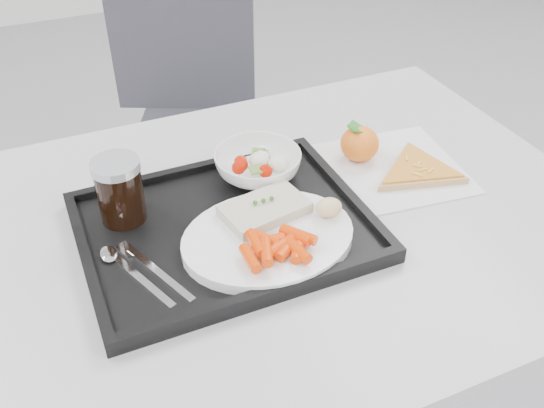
{
  "coord_description": "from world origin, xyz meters",
  "views": [
    {
      "loc": [
        -0.27,
        -0.42,
        1.38
      ],
      "look_at": [
        0.05,
        0.31,
        0.77
      ],
      "focal_mm": 40.0,
      "sensor_mm": 36.0,
      "label": 1
    }
  ],
  "objects_px": {
    "chair": "(197,102)",
    "dinner_plate": "(268,238)",
    "table": "(249,255)",
    "tangerine": "(360,144)",
    "salad_bowl": "(258,165)",
    "pizza_slice": "(418,170)",
    "tray": "(225,228)",
    "cola_glass": "(120,190)"
  },
  "relations": [
    {
      "from": "table",
      "to": "tangerine",
      "type": "xyz_separation_m",
      "value": [
        0.26,
        0.1,
        0.1
      ]
    },
    {
      "from": "table",
      "to": "dinner_plate",
      "type": "relative_size",
      "value": 4.44
    },
    {
      "from": "table",
      "to": "dinner_plate",
      "type": "distance_m",
      "value": 0.11
    },
    {
      "from": "table",
      "to": "tray",
      "type": "distance_m",
      "value": 0.09
    },
    {
      "from": "tray",
      "to": "dinner_plate",
      "type": "bearing_deg",
      "value": -54.85
    },
    {
      "from": "tray",
      "to": "salad_bowl",
      "type": "height_order",
      "value": "salad_bowl"
    },
    {
      "from": "dinner_plate",
      "to": "pizza_slice",
      "type": "distance_m",
      "value": 0.34
    },
    {
      "from": "table",
      "to": "chair",
      "type": "height_order",
      "value": "chair"
    },
    {
      "from": "cola_glass",
      "to": "pizza_slice",
      "type": "distance_m",
      "value": 0.53
    },
    {
      "from": "tray",
      "to": "salad_bowl",
      "type": "bearing_deg",
      "value": 46.44
    },
    {
      "from": "tray",
      "to": "dinner_plate",
      "type": "height_order",
      "value": "dinner_plate"
    },
    {
      "from": "table",
      "to": "dinner_plate",
      "type": "height_order",
      "value": "dinner_plate"
    },
    {
      "from": "tray",
      "to": "tangerine",
      "type": "relative_size",
      "value": 5.48
    },
    {
      "from": "table",
      "to": "tray",
      "type": "height_order",
      "value": "tray"
    },
    {
      "from": "pizza_slice",
      "to": "tangerine",
      "type": "bearing_deg",
      "value": 130.24
    },
    {
      "from": "salad_bowl",
      "to": "tangerine",
      "type": "distance_m",
      "value": 0.2
    },
    {
      "from": "chair",
      "to": "salad_bowl",
      "type": "xyz_separation_m",
      "value": [
        -0.11,
        -0.72,
        0.25
      ]
    },
    {
      "from": "table",
      "to": "pizza_slice",
      "type": "relative_size",
      "value": 5.07
    },
    {
      "from": "table",
      "to": "cola_glass",
      "type": "xyz_separation_m",
      "value": [
        -0.18,
        0.08,
        0.14
      ]
    },
    {
      "from": "dinner_plate",
      "to": "pizza_slice",
      "type": "relative_size",
      "value": 1.14
    },
    {
      "from": "salad_bowl",
      "to": "chair",
      "type": "bearing_deg",
      "value": 81.7
    },
    {
      "from": "chair",
      "to": "tangerine",
      "type": "relative_size",
      "value": 11.32
    },
    {
      "from": "chair",
      "to": "pizza_slice",
      "type": "distance_m",
      "value": 0.86
    },
    {
      "from": "dinner_plate",
      "to": "tangerine",
      "type": "relative_size",
      "value": 3.29
    },
    {
      "from": "tray",
      "to": "cola_glass",
      "type": "height_order",
      "value": "cola_glass"
    },
    {
      "from": "dinner_plate",
      "to": "tangerine",
      "type": "xyz_separation_m",
      "value": [
        0.26,
        0.17,
        0.01
      ]
    },
    {
      "from": "pizza_slice",
      "to": "tray",
      "type": "bearing_deg",
      "value": -178.03
    },
    {
      "from": "tray",
      "to": "pizza_slice",
      "type": "height_order",
      "value": "tray"
    },
    {
      "from": "chair",
      "to": "dinner_plate",
      "type": "height_order",
      "value": "chair"
    },
    {
      "from": "cola_glass",
      "to": "tangerine",
      "type": "distance_m",
      "value": 0.45
    },
    {
      "from": "dinner_plate",
      "to": "salad_bowl",
      "type": "relative_size",
      "value": 1.78
    },
    {
      "from": "cola_glass",
      "to": "tray",
      "type": "bearing_deg",
      "value": -30.88
    },
    {
      "from": "pizza_slice",
      "to": "table",
      "type": "bearing_deg",
      "value": -178.46
    },
    {
      "from": "chair",
      "to": "cola_glass",
      "type": "height_order",
      "value": "chair"
    },
    {
      "from": "tray",
      "to": "salad_bowl",
      "type": "xyz_separation_m",
      "value": [
        0.1,
        0.11,
        0.03
      ]
    },
    {
      "from": "tangerine",
      "to": "pizza_slice",
      "type": "distance_m",
      "value": 0.12
    },
    {
      "from": "chair",
      "to": "dinner_plate",
      "type": "relative_size",
      "value": 3.44
    },
    {
      "from": "salad_bowl",
      "to": "cola_glass",
      "type": "bearing_deg",
      "value": -174.88
    },
    {
      "from": "tangerine",
      "to": "pizza_slice",
      "type": "bearing_deg",
      "value": -49.76
    },
    {
      "from": "tangerine",
      "to": "tray",
      "type": "bearing_deg",
      "value": -161.7
    },
    {
      "from": "tray",
      "to": "cola_glass",
      "type": "bearing_deg",
      "value": 149.12
    },
    {
      "from": "dinner_plate",
      "to": "tray",
      "type": "bearing_deg",
      "value": 125.15
    }
  ]
}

